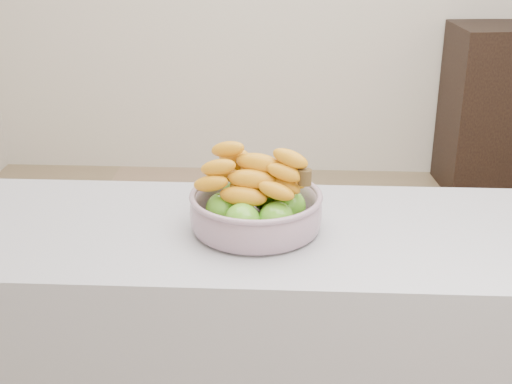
% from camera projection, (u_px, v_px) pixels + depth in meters
% --- Properties ---
extents(ground, '(4.00, 4.00, 0.00)m').
position_uv_depth(ground, '(312.00, 349.00, 2.85)').
color(ground, '#8F7258').
rests_on(ground, ground).
extents(counter, '(2.00, 0.60, 0.90)m').
position_uv_depth(counter, '(323.00, 377.00, 1.96)').
color(counter, '#A5A4AD').
rests_on(counter, ground).
extents(cabinet, '(0.59, 0.50, 0.99)m').
position_uv_depth(cabinet, '(494.00, 109.00, 4.24)').
color(cabinet, black).
rests_on(cabinet, ground).
extents(fruit_bowl, '(0.33, 0.33, 0.20)m').
position_uv_depth(fruit_bowl, '(256.00, 206.00, 1.77)').
color(fruit_bowl, '#A5B6C6').
rests_on(fruit_bowl, counter).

